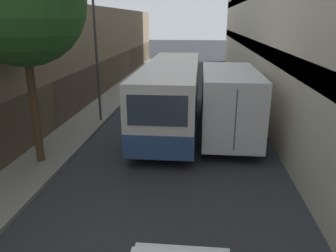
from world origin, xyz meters
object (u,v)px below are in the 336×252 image
bus (172,93)px  panel_van (172,69)px  street_lamp (93,7)px  street_tree_left (20,1)px  box_truck (227,99)px

bus → panel_van: bus is taller
street_lamp → panel_van: bearing=77.4°
street_lamp → bus: bearing=1.1°
bus → street_lamp: (-3.69, -0.07, 4.04)m
panel_van → street_lamp: (-2.69, -12.07, 4.60)m
panel_van → street_lamp: size_ratio=0.51×
street_lamp → street_tree_left: street_lamp is taller
street_tree_left → street_lamp: bearing=82.2°
bus → street_tree_left: bearing=-129.8°
box_truck → panel_van: size_ratio=1.89×
panel_van → street_tree_left: (-3.40, -17.30, 4.60)m
box_truck → street_tree_left: size_ratio=1.04×
panel_van → street_tree_left: 18.22m
street_tree_left → bus: bearing=50.2°
bus → box_truck: size_ratio=1.39×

